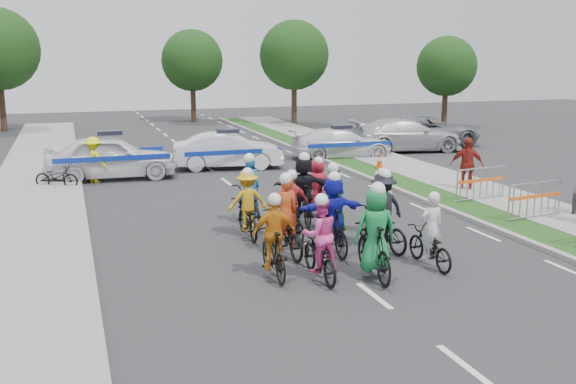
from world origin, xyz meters
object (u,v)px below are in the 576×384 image
object	(u,v)px
civilian_suv	(427,131)
barrier_1	(535,202)
rider_13	(317,193)
rider_12	(249,201)
rider_5	(332,219)
rider_11	(303,194)
spectator_2	(467,165)
rider_2	(320,247)
civilian_sedan	(407,135)
tree_4	(192,61)
parked_bike	(57,177)
rider_8	(331,209)
barrier_2	(481,185)
rider_10	(247,210)
police_car_2	(342,143)
tree_1	(294,55)
rider_1	(375,241)
cone_0	(383,183)
marshal_hiviz	(94,160)
rider_9	(291,213)
police_car_1	(228,151)
rider_3	(274,245)
police_car_0	(111,157)
rider_7	(380,209)
rider_6	(285,228)
tree_2	(447,66)
rider_4	(382,218)
rider_0	(430,242)
cone_1	(380,162)

from	to	relation	value
civilian_suv	barrier_1	world-z (taller)	civilian_suv
rider_13	rider_12	bearing A→B (deg)	-1.30
rider_5	rider_11	size ratio (longest dim) A/B	0.99
rider_13	spectator_2	xyz separation A→B (m)	(5.91, 1.39, 0.25)
civilian_suv	rider_2	bearing A→B (deg)	143.78
rider_2	civilian_sedan	world-z (taller)	rider_2
tree_4	parked_bike	bearing A→B (deg)	-112.56
rider_8	barrier_2	bearing A→B (deg)	-155.57
rider_10	police_car_2	bearing A→B (deg)	-122.67
tree_1	rider_11	bearing A→B (deg)	-108.97
rider_1	rider_12	bearing A→B (deg)	-69.57
cone_0	spectator_2	bearing A→B (deg)	-18.10
rider_10	cone_0	bearing A→B (deg)	-145.86
rider_12	marshal_hiviz	world-z (taller)	rider_12
rider_8	rider_9	size ratio (longest dim) A/B	1.07
police_car_1	rider_13	bearing A→B (deg)	-167.06
rider_3	rider_12	bearing A→B (deg)	-96.87
police_car_0	barrier_1	bearing A→B (deg)	-131.07
rider_8	barrier_2	size ratio (longest dim) A/B	0.97
rider_8	civilian_suv	xyz separation A→B (m)	(11.00, 13.76, 0.06)
rider_7	rider_11	distance (m)	2.24
rider_6	barrier_1	xyz separation A→B (m)	(7.49, 0.63, -0.08)
marshal_hiviz	parked_bike	distance (m)	1.53
rider_2	cone_0	world-z (taller)	rider_2
civilian_suv	tree_1	xyz separation A→B (m)	(-2.82, 12.14, 3.77)
rider_8	tree_2	xyz separation A→B (m)	(17.18, 21.90, 3.13)
rider_1	rider_4	size ratio (longest dim) A/B	1.03
tree_1	rider_10	bearing A→B (deg)	-111.99
rider_13	parked_bike	size ratio (longest dim) A/B	1.11
tree_2	police_car_2	bearing A→B (deg)	-139.07
rider_3	rider_7	world-z (taller)	rider_3
rider_5	rider_9	xyz separation A→B (m)	(-0.55, 1.35, -0.12)
rider_9	police_car_2	bearing A→B (deg)	-122.08
rider_0	spectator_2	size ratio (longest dim) A/B	0.91
marshal_hiviz	cone_1	bearing A→B (deg)	-141.78
rider_12	marshal_hiviz	size ratio (longest dim) A/B	1.18
barrier_1	parked_bike	distance (m)	15.49
rider_4	rider_12	bearing A→B (deg)	-63.12
rider_11	rider_8	bearing A→B (deg)	106.79
rider_7	rider_10	world-z (taller)	rider_10
rider_0	civilian_suv	distance (m)	19.37
rider_1	rider_6	size ratio (longest dim) A/B	1.04
rider_3	rider_8	xyz separation A→B (m)	(2.32, 2.47, 0.01)
rider_5	police_car_0	distance (m)	12.01
rider_9	spectator_2	xyz separation A→B (m)	(7.45, 3.49, 0.23)
rider_10	spectator_2	bearing A→B (deg)	-160.01
rider_0	rider_2	size ratio (longest dim) A/B	0.93
civilian_sedan	rider_3	bearing A→B (deg)	149.92
rider_7	police_car_1	distance (m)	11.03
cone_0	tree_4	distance (m)	25.87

